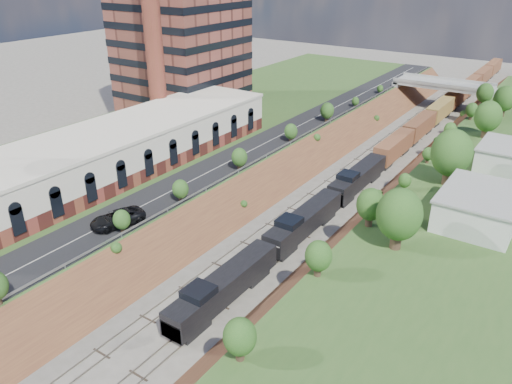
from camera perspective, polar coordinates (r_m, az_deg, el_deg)
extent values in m
cube|color=#365824|center=(101.52, -7.86, 5.75)|extent=(44.00, 180.00, 5.00)
cube|color=brown|center=(90.10, 2.79, 1.69)|extent=(10.00, 180.00, 10.00)
cube|color=brown|center=(82.00, 16.00, -1.83)|extent=(10.00, 180.00, 10.00)
cube|color=gray|center=(86.40, 7.54, 0.48)|extent=(1.58, 180.00, 0.18)
cube|color=gray|center=(84.47, 10.67, -0.35)|extent=(1.58, 180.00, 0.18)
cube|color=black|center=(90.47, 0.42, 5.26)|extent=(8.00, 180.00, 0.10)
cube|color=#99999E|center=(88.23, 2.65, 5.05)|extent=(0.06, 171.00, 0.30)
cube|color=maroon|center=(82.63, -15.49, 3.10)|extent=(14.00, 62.00, 2.20)
cube|color=beige|center=(81.51, -15.75, 5.22)|extent=(14.00, 62.00, 4.30)
cube|color=beige|center=(80.76, -15.95, 6.82)|extent=(14.30, 62.30, 0.50)
cube|color=brown|center=(112.49, -8.83, 20.40)|extent=(22.00, 22.00, 44.00)
cylinder|color=maroon|center=(95.68, -11.77, 18.17)|extent=(3.20, 3.20, 40.00)
cube|color=gray|center=(143.40, 15.99, 11.03)|extent=(1.50, 8.00, 6.20)
cube|color=gray|center=(138.23, 25.06, 9.13)|extent=(1.50, 8.00, 6.20)
cube|color=gray|center=(139.68, 20.65, 11.35)|extent=(24.00, 8.00, 1.00)
cube|color=gray|center=(135.71, 20.25, 11.39)|extent=(24.00, 0.30, 0.80)
cube|color=gray|center=(143.32, 21.12, 11.93)|extent=(24.00, 0.30, 0.80)
cube|color=silver|center=(69.58, 24.15, -1.72)|extent=(9.00, 12.00, 4.00)
cube|color=silver|center=(90.04, 26.71, 3.57)|extent=(8.00, 10.00, 3.60)
cylinder|color=#473323|center=(60.57, 15.71, -5.11)|extent=(1.30, 1.30, 2.62)
ellipsoid|color=#1D501C|center=(59.09, 16.06, -2.47)|extent=(5.25, 5.25, 6.30)
cylinder|color=#473323|center=(61.28, -17.89, -5.80)|extent=(0.66, 0.66, 1.22)
ellipsoid|color=#1D501C|center=(60.57, -18.07, -4.60)|extent=(2.45, 2.45, 2.94)
cube|color=black|center=(55.16, -7.41, -15.08)|extent=(2.40, 4.00, 0.90)
cube|color=black|center=(57.48, -3.67, -10.65)|extent=(2.93, 17.60, 2.81)
cube|color=black|center=(53.47, -8.58, -14.80)|extent=(2.70, 3.00, 1.80)
cube|color=silver|center=(52.84, -8.65, -13.96)|extent=(2.70, 3.00, 0.15)
cube|color=black|center=(53.77, -6.57, -11.28)|extent=(2.87, 3.10, 0.90)
cube|color=black|center=(70.75, 5.54, -3.29)|extent=(2.93, 17.60, 2.81)
cube|color=black|center=(86.01, 11.58, 1.66)|extent=(2.93, 17.60, 2.81)
cube|color=brown|center=(145.16, 22.01, 10.17)|extent=(2.93, 109.68, 3.52)
imported|color=black|center=(65.54, -15.55, -2.91)|extent=(5.19, 7.51, 1.91)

